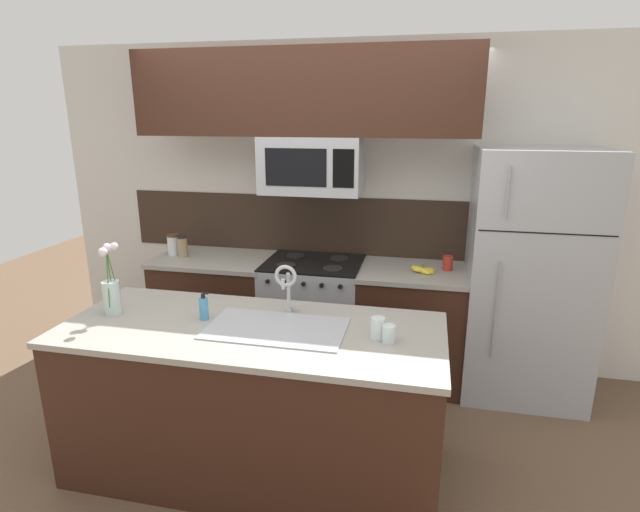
{
  "coord_description": "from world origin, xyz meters",
  "views": [
    {
      "loc": [
        0.85,
        -2.76,
        2.05
      ],
      "look_at": [
        0.19,
        0.27,
        1.16
      ],
      "focal_mm": 28.0,
      "sensor_mm": 36.0,
      "label": 1
    }
  ],
  "objects_px": {
    "coffee_tin": "(448,263)",
    "flower_vase": "(112,293)",
    "refrigerator": "(529,276)",
    "dish_soap_bottle": "(204,308)",
    "banana_bunch": "(423,270)",
    "stove_range": "(314,316)",
    "storage_jar_tall": "(174,245)",
    "drinking_glass": "(378,328)",
    "microwave": "(312,165)",
    "storage_jar_medium": "(182,246)",
    "spare_glass": "(389,334)",
    "sink_faucet": "(287,282)"
  },
  "relations": [
    {
      "from": "spare_glass",
      "to": "coffee_tin",
      "type": "bearing_deg",
      "value": 76.02
    },
    {
      "from": "stove_range",
      "to": "microwave",
      "type": "relative_size",
      "value": 1.25
    },
    {
      "from": "stove_range",
      "to": "banana_bunch",
      "type": "xyz_separation_m",
      "value": [
        0.85,
        -0.06,
        0.47
      ]
    },
    {
      "from": "storage_jar_tall",
      "to": "coffee_tin",
      "type": "relative_size",
      "value": 1.58
    },
    {
      "from": "refrigerator",
      "to": "storage_jar_medium",
      "type": "xyz_separation_m",
      "value": [
        -2.7,
        -0.05,
        0.08
      ]
    },
    {
      "from": "microwave",
      "to": "banana_bunch",
      "type": "relative_size",
      "value": 3.9
    },
    {
      "from": "storage_jar_tall",
      "to": "drinking_glass",
      "type": "distance_m",
      "value": 2.22
    },
    {
      "from": "storage_jar_medium",
      "to": "coffee_tin",
      "type": "xyz_separation_m",
      "value": [
        2.13,
        0.08,
        -0.03
      ]
    },
    {
      "from": "stove_range",
      "to": "banana_bunch",
      "type": "relative_size",
      "value": 4.87
    },
    {
      "from": "refrigerator",
      "to": "storage_jar_medium",
      "type": "relative_size",
      "value": 10.45
    },
    {
      "from": "storage_jar_tall",
      "to": "stove_range",
      "type": "bearing_deg",
      "value": -0.31
    },
    {
      "from": "flower_vase",
      "to": "coffee_tin",
      "type": "bearing_deg",
      "value": 33.54
    },
    {
      "from": "banana_bunch",
      "to": "sink_faucet",
      "type": "height_order",
      "value": "sink_faucet"
    },
    {
      "from": "sink_faucet",
      "to": "flower_vase",
      "type": "xyz_separation_m",
      "value": [
        -1.0,
        -0.21,
        -0.07
      ]
    },
    {
      "from": "microwave",
      "to": "coffee_tin",
      "type": "height_order",
      "value": "microwave"
    },
    {
      "from": "dish_soap_bottle",
      "to": "stove_range",
      "type": "bearing_deg",
      "value": 73.3
    },
    {
      "from": "banana_bunch",
      "to": "flower_vase",
      "type": "xyz_separation_m",
      "value": [
        -1.77,
        -1.18,
        0.1
      ]
    },
    {
      "from": "sink_faucet",
      "to": "spare_glass",
      "type": "xyz_separation_m",
      "value": [
        0.61,
        -0.25,
        -0.15
      ]
    },
    {
      "from": "storage_jar_tall",
      "to": "dish_soap_bottle",
      "type": "bearing_deg",
      "value": -55.55
    },
    {
      "from": "storage_jar_tall",
      "to": "spare_glass",
      "type": "xyz_separation_m",
      "value": [
        1.89,
        -1.29,
        -0.04
      ]
    },
    {
      "from": "banana_bunch",
      "to": "spare_glass",
      "type": "height_order",
      "value": "spare_glass"
    },
    {
      "from": "banana_bunch",
      "to": "stove_range",
      "type": "bearing_deg",
      "value": 175.96
    },
    {
      "from": "stove_range",
      "to": "drinking_glass",
      "type": "distance_m",
      "value": 1.5
    },
    {
      "from": "stove_range",
      "to": "refrigerator",
      "type": "distance_m",
      "value": 1.67
    },
    {
      "from": "flower_vase",
      "to": "storage_jar_tall",
      "type": "bearing_deg",
      "value": 102.32
    },
    {
      "from": "microwave",
      "to": "dish_soap_bottle",
      "type": "distance_m",
      "value": 1.43
    },
    {
      "from": "drinking_glass",
      "to": "flower_vase",
      "type": "distance_m",
      "value": 1.56
    },
    {
      "from": "stove_range",
      "to": "storage_jar_medium",
      "type": "bearing_deg",
      "value": -178.38
    },
    {
      "from": "banana_bunch",
      "to": "dish_soap_bottle",
      "type": "relative_size",
      "value": 1.16
    },
    {
      "from": "banana_bunch",
      "to": "dish_soap_bottle",
      "type": "xyz_separation_m",
      "value": [
        -1.21,
        -1.15,
        0.05
      ]
    },
    {
      "from": "dish_soap_bottle",
      "to": "coffee_tin",
      "type": "bearing_deg",
      "value": 42.15
    },
    {
      "from": "refrigerator",
      "to": "dish_soap_bottle",
      "type": "bearing_deg",
      "value": -148.0
    },
    {
      "from": "microwave",
      "to": "sink_faucet",
      "type": "distance_m",
      "value": 1.16
    },
    {
      "from": "coffee_tin",
      "to": "sink_faucet",
      "type": "xyz_separation_m",
      "value": [
        -0.95,
        -1.08,
        0.14
      ]
    },
    {
      "from": "storage_jar_medium",
      "to": "flower_vase",
      "type": "xyz_separation_m",
      "value": [
        0.18,
        -1.21,
        0.04
      ]
    },
    {
      "from": "storage_jar_medium",
      "to": "dish_soap_bottle",
      "type": "distance_m",
      "value": 1.39
    },
    {
      "from": "microwave",
      "to": "flower_vase",
      "type": "height_order",
      "value": "microwave"
    },
    {
      "from": "refrigerator",
      "to": "flower_vase",
      "type": "distance_m",
      "value": 2.83
    },
    {
      "from": "banana_bunch",
      "to": "dish_soap_bottle",
      "type": "bearing_deg",
      "value": -136.53
    },
    {
      "from": "refrigerator",
      "to": "dish_soap_bottle",
      "type": "xyz_separation_m",
      "value": [
        -1.97,
        -1.23,
        0.07
      ]
    },
    {
      "from": "sink_faucet",
      "to": "storage_jar_medium",
      "type": "bearing_deg",
      "value": 139.65
    },
    {
      "from": "refrigerator",
      "to": "spare_glass",
      "type": "bearing_deg",
      "value": -124.85
    },
    {
      "from": "stove_range",
      "to": "drinking_glass",
      "type": "bearing_deg",
      "value": -63.14
    },
    {
      "from": "coffee_tin",
      "to": "flower_vase",
      "type": "distance_m",
      "value": 2.34
    },
    {
      "from": "stove_range",
      "to": "sink_faucet",
      "type": "height_order",
      "value": "sink_faucet"
    },
    {
      "from": "banana_bunch",
      "to": "dish_soap_bottle",
      "type": "height_order",
      "value": "dish_soap_bottle"
    },
    {
      "from": "refrigerator",
      "to": "coffee_tin",
      "type": "bearing_deg",
      "value": 177.01
    },
    {
      "from": "storage_jar_tall",
      "to": "spare_glass",
      "type": "height_order",
      "value": "storage_jar_tall"
    },
    {
      "from": "microwave",
      "to": "spare_glass",
      "type": "distance_m",
      "value": 1.61
    },
    {
      "from": "storage_jar_medium",
      "to": "drinking_glass",
      "type": "relative_size",
      "value": 1.48
    }
  ]
}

